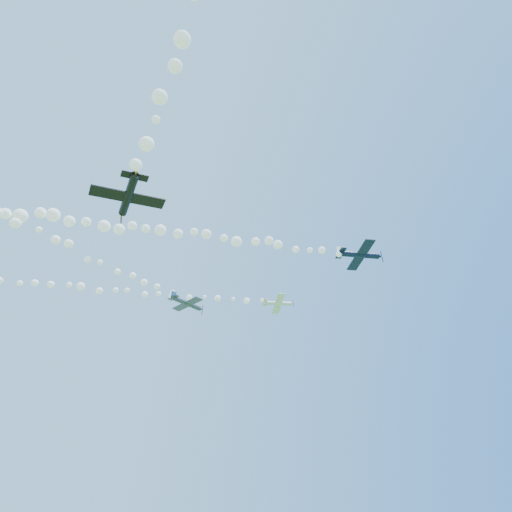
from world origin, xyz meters
name	(u,v)px	position (x,y,z in m)	size (l,w,h in m)	color
plane_white	(278,303)	(14.11, 12.05, 48.67)	(6.11, 6.48, 1.63)	white
smoke_trail_white	(26,282)	(-29.33, 22.55, 48.36)	(83.42, 21.84, 2.66)	white
plane_navy	(360,255)	(19.15, -7.32, 46.36)	(7.65, 8.09, 2.04)	#0B1434
smoke_trail_navy	(117,226)	(-16.60, 0.34, 46.14)	(67.11, 16.57, 2.98)	white
plane_grey	(187,303)	(-3.39, 9.20, 41.96)	(6.30, 6.59, 1.84)	#3A3D54
plane_black	(128,196)	(-15.63, -17.59, 33.31)	(6.89, 6.74, 1.98)	black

